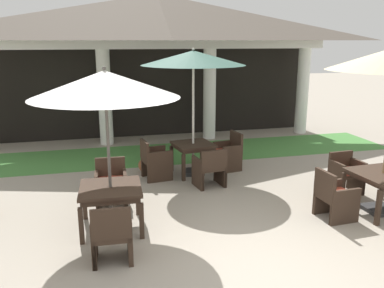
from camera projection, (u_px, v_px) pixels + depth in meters
ground_plane at (258, 276)px, 5.32m from camera, size 60.00×60.00×0.00m
background_pavilion at (157, 28)px, 11.72m from camera, size 10.70×3.13×4.27m
lawn_strip at (169, 153)px, 11.09m from camera, size 12.50×2.15×0.01m
patio_table_near_foreground at (111, 192)px, 6.53m from camera, size 1.02×1.02×0.72m
patio_umbrella_near_foreground at (105, 86)px, 6.10m from camera, size 2.28×2.28×2.62m
patio_chair_near_foreground_north at (111, 183)px, 7.59m from camera, size 0.60×0.53×0.85m
patio_chair_near_foreground_south at (112, 235)px, 5.57m from camera, size 0.57×0.52×0.87m
patio_table_mid_left at (383, 178)px, 7.19m from camera, size 1.05×1.05×0.73m
patio_chair_mid_left_west at (334, 197)px, 6.96m from camera, size 0.59×0.58×0.87m
patio_chair_mid_left_north at (346, 174)px, 8.15m from camera, size 0.58×0.53×0.81m
patio_table_mid_right at (193, 148)px, 9.26m from camera, size 0.96×0.96×0.72m
patio_umbrella_mid_right at (193, 59)px, 8.77m from camera, size 2.29×2.29×2.84m
patio_chair_mid_right_west at (155, 161)px, 8.97m from camera, size 0.65×0.63×0.89m
patio_chair_mid_right_east at (229, 153)px, 9.65m from camera, size 0.59×0.65×0.89m
patio_chair_mid_right_south at (210, 168)px, 8.50m from camera, size 0.66×0.61×0.84m
terracotta_urn at (146, 165)px, 9.47m from camera, size 0.35×0.35×0.42m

